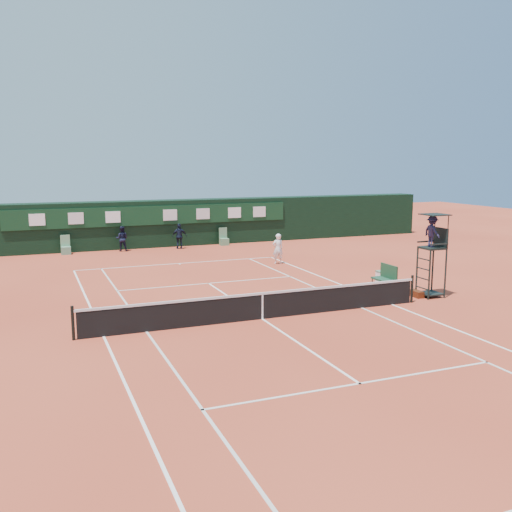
{
  "coord_description": "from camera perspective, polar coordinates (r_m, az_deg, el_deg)",
  "views": [
    {
      "loc": [
        -7.51,
        -18.06,
        5.55
      ],
      "look_at": [
        2.18,
        6.0,
        1.2
      ],
      "focal_mm": 40.0,
      "sensor_mm": 36.0,
      "label": 1
    }
  ],
  "objects": [
    {
      "name": "court_lines",
      "position": [
        20.33,
        0.63,
        -6.31
      ],
      "size": [
        11.05,
        23.85,
        0.01
      ],
      "color": "silver",
      "rests_on": "ground"
    },
    {
      "name": "linesman_chair_right",
      "position": [
        37.88,
        -3.23,
        1.57
      ],
      "size": [
        0.55,
        0.5,
        1.15
      ],
      "color": "#59885F",
      "rests_on": "ground"
    },
    {
      "name": "linesman_chair_left",
      "position": [
        35.98,
        -18.49,
        0.67
      ],
      "size": [
        0.55,
        0.5,
        1.15
      ],
      "color": "#5B8C6A",
      "rests_on": "ground"
    },
    {
      "name": "umpire_chair",
      "position": [
        24.22,
        17.24,
        1.76
      ],
      "size": [
        0.96,
        0.95,
        3.42
      ],
      "color": "black",
      "rests_on": "ground"
    },
    {
      "name": "tennis_net",
      "position": [
        20.2,
        0.63,
        -4.94
      ],
      "size": [
        12.9,
        0.1,
        1.1
      ],
      "color": "black",
      "rests_on": "ground"
    },
    {
      "name": "ball_kid_left",
      "position": [
        36.22,
        -13.26,
        1.7
      ],
      "size": [
        0.9,
        0.8,
        1.56
      ],
      "primitive_type": "imported",
      "rotation": [
        0.0,
        0.0,
        2.82
      ],
      "color": "black",
      "rests_on": "ground"
    },
    {
      "name": "ball_kid_right",
      "position": [
        36.52,
        -7.66,
        1.97
      ],
      "size": [
        0.98,
        0.5,
        1.61
      ],
      "primitive_type": "imported",
      "rotation": [
        0.0,
        0.0,
        3.02
      ],
      "color": "black",
      "rests_on": "ground"
    },
    {
      "name": "player_bench",
      "position": [
        25.38,
        12.87,
        -1.98
      ],
      "size": [
        0.56,
        1.2,
        1.1
      ],
      "color": "#1B442F",
      "rests_on": "ground"
    },
    {
      "name": "ground",
      "position": [
        20.33,
        0.63,
        -6.32
      ],
      "size": [
        90.0,
        90.0,
        0.0
      ],
      "primitive_type": "plane",
      "color": "#C6492E",
      "rests_on": "ground"
    },
    {
      "name": "back_wall",
      "position": [
        37.77,
        -10.35,
        3.23
      ],
      "size": [
        40.0,
        1.65,
        3.0
      ],
      "color": "black",
      "rests_on": "ground"
    },
    {
      "name": "player",
      "position": [
        30.93,
        2.19,
        0.73
      ],
      "size": [
        0.61,
        0.4,
        1.65
      ],
      "primitive_type": "imported",
      "rotation": [
        0.0,
        0.0,
        3.13
      ],
      "color": "white",
      "rests_on": "ground"
    },
    {
      "name": "tennis_bag",
      "position": [
        24.45,
        15.72,
        -3.64
      ],
      "size": [
        0.33,
        0.72,
        0.27
      ],
      "primitive_type": "cube",
      "rotation": [
        0.0,
        0.0,
        -0.03
      ],
      "color": "black",
      "rests_on": "ground"
    },
    {
      "name": "tennis_ball",
      "position": [
        26.09,
        -7.79,
        -2.78
      ],
      "size": [
        0.06,
        0.06,
        0.06
      ],
      "primitive_type": "sphere",
      "color": "#C4DC33",
      "rests_on": "ground"
    },
    {
      "name": "cooler",
      "position": [
        26.35,
        12.66,
        -2.15
      ],
      "size": [
        0.57,
        0.57,
        0.65
      ],
      "color": "white",
      "rests_on": "ground"
    }
  ]
}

